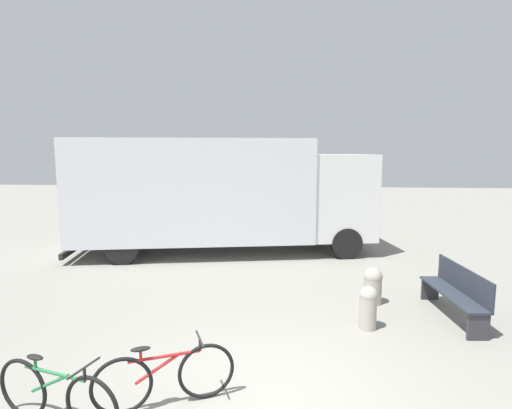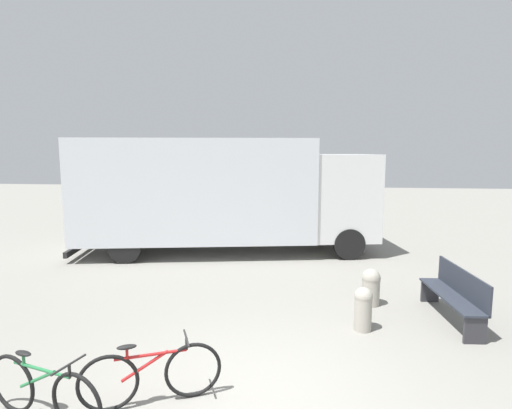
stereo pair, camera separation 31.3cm
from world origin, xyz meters
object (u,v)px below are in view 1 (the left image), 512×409
(park_bench, at_px, (457,290))
(bicycle_near, at_px, (56,395))
(bicycle_middle, at_px, (165,377))
(bollard_far_bench, at_px, (373,284))
(delivery_truck, at_px, (220,191))
(bollard_near_bench, at_px, (368,306))

(park_bench, relative_size, bicycle_near, 1.18)
(bicycle_middle, xyz_separation_m, bollard_far_bench, (3.04, 3.45, 0.02))
(bicycle_middle, height_order, bollard_far_bench, bicycle_middle)
(delivery_truck, relative_size, bicycle_near, 5.56)
(delivery_truck, distance_m, bollard_far_bench, 5.49)
(bicycle_near, distance_m, bicycle_middle, 1.14)
(delivery_truck, height_order, bollard_near_bench, delivery_truck)
(bollard_far_bench, bearing_deg, delivery_truck, 133.47)
(bollard_near_bench, bearing_deg, park_bench, 19.63)
(delivery_truck, bearing_deg, bicycle_middle, -95.45)
(bicycle_near, bearing_deg, park_bench, 46.96)
(park_bench, xyz_separation_m, bicycle_near, (-5.43, -3.33, -0.14))
(bollard_far_bench, bearing_deg, bicycle_near, -136.43)
(park_bench, bearing_deg, bicycle_middle, 118.78)
(bicycle_near, distance_m, bollard_far_bench, 5.65)
(bollard_near_bench, xyz_separation_m, bollard_far_bench, (0.31, 1.16, -0.02))
(bollard_near_bench, height_order, bollard_far_bench, bollard_near_bench)
(bicycle_middle, bearing_deg, bollard_near_bench, 16.30)
(delivery_truck, bearing_deg, park_bench, -51.70)
(park_bench, distance_m, bollard_near_bench, 1.76)
(delivery_truck, relative_size, bollard_far_bench, 12.45)
(bicycle_middle, distance_m, bollard_near_bench, 3.57)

